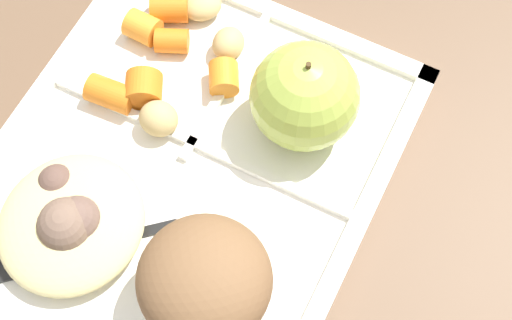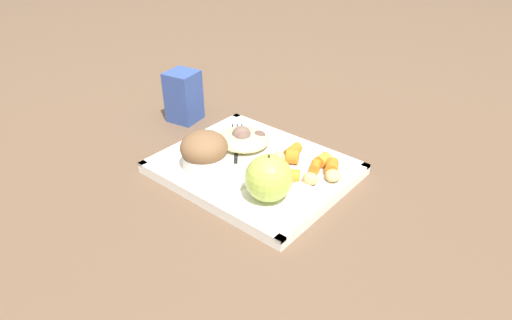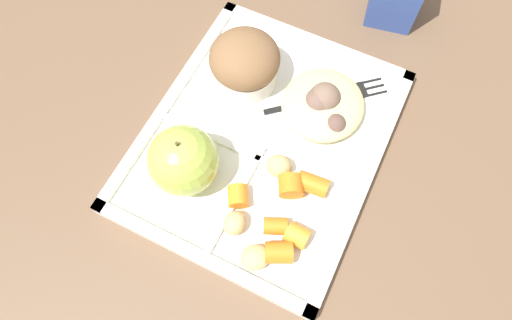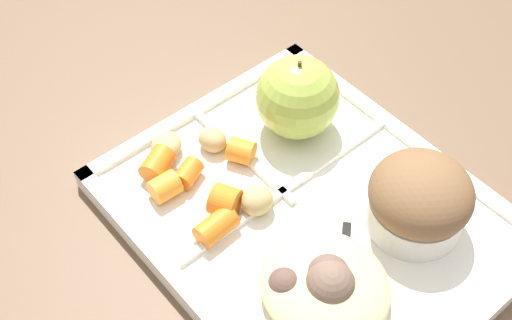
% 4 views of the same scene
% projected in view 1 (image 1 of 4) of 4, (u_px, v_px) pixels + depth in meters
% --- Properties ---
extents(ground, '(6.00, 6.00, 0.00)m').
position_uv_depth(ground, '(182.00, 187.00, 0.55)').
color(ground, brown).
extents(lunch_tray, '(0.33, 0.27, 0.02)m').
position_uv_depth(lunch_tray, '(181.00, 182.00, 0.55)').
color(lunch_tray, white).
rests_on(lunch_tray, ground).
extents(green_apple, '(0.08, 0.08, 0.08)m').
position_uv_depth(green_apple, '(305.00, 96.00, 0.52)').
color(green_apple, '#A8C14C').
rests_on(green_apple, lunch_tray).
extents(bran_muffin, '(0.09, 0.09, 0.07)m').
position_uv_depth(bran_muffin, '(205.00, 283.00, 0.47)').
color(bran_muffin, silver).
rests_on(bran_muffin, lunch_tray).
extents(carrot_slice_diagonal, '(0.03, 0.04, 0.02)m').
position_uv_depth(carrot_slice_diagonal, '(170.00, 8.00, 0.59)').
color(carrot_slice_diagonal, orange).
rests_on(carrot_slice_diagonal, lunch_tray).
extents(carrot_slice_tilted, '(0.03, 0.03, 0.02)m').
position_uv_depth(carrot_slice_tilted, '(224.00, 78.00, 0.56)').
color(carrot_slice_tilted, orange).
rests_on(carrot_slice_tilted, lunch_tray).
extents(carrot_slice_small, '(0.02, 0.04, 0.02)m').
position_uv_depth(carrot_slice_small, '(111.00, 94.00, 0.56)').
color(carrot_slice_small, orange).
rests_on(carrot_slice_small, lunch_tray).
extents(carrot_slice_back, '(0.03, 0.03, 0.02)m').
position_uv_depth(carrot_slice_back, '(172.00, 41.00, 0.58)').
color(carrot_slice_back, orange).
rests_on(carrot_slice_back, lunch_tray).
extents(carrot_slice_near_corner, '(0.02, 0.03, 0.02)m').
position_uv_depth(carrot_slice_near_corner, '(143.00, 28.00, 0.58)').
color(carrot_slice_near_corner, orange).
rests_on(carrot_slice_near_corner, lunch_tray).
extents(carrot_slice_center, '(0.03, 0.03, 0.03)m').
position_uv_depth(carrot_slice_center, '(144.00, 89.00, 0.55)').
color(carrot_slice_center, orange).
rests_on(carrot_slice_center, lunch_tray).
extents(potato_chunk_large, '(0.03, 0.03, 0.03)m').
position_uv_depth(potato_chunk_large, '(159.00, 119.00, 0.54)').
color(potato_chunk_large, tan).
rests_on(potato_chunk_large, lunch_tray).
extents(potato_chunk_golden, '(0.04, 0.04, 0.02)m').
position_uv_depth(potato_chunk_golden, '(202.00, 5.00, 0.59)').
color(potato_chunk_golden, tan).
rests_on(potato_chunk_golden, lunch_tray).
extents(potato_chunk_browned, '(0.03, 0.03, 0.02)m').
position_uv_depth(potato_chunk_browned, '(228.00, 44.00, 0.57)').
color(potato_chunk_browned, tan).
rests_on(potato_chunk_browned, lunch_tray).
extents(egg_noodle_pile, '(0.10, 0.10, 0.03)m').
position_uv_depth(egg_noodle_pile, '(71.00, 223.00, 0.51)').
color(egg_noodle_pile, '#D6C684').
rests_on(egg_noodle_pile, lunch_tray).
extents(meatball_side, '(0.03, 0.03, 0.03)m').
position_uv_depth(meatball_side, '(58.00, 184.00, 0.52)').
color(meatball_side, brown).
rests_on(meatball_side, lunch_tray).
extents(meatball_center, '(0.04, 0.04, 0.04)m').
position_uv_depth(meatball_center, '(78.00, 222.00, 0.51)').
color(meatball_center, brown).
rests_on(meatball_center, lunch_tray).
extents(meatball_back, '(0.04, 0.04, 0.04)m').
position_uv_depth(meatball_back, '(67.00, 226.00, 0.50)').
color(meatball_back, '#755B4C').
rests_on(meatball_back, lunch_tray).
extents(plastic_fork, '(0.11, 0.13, 0.00)m').
position_uv_depth(plastic_fork, '(43.00, 256.00, 0.51)').
color(plastic_fork, black).
rests_on(plastic_fork, lunch_tray).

